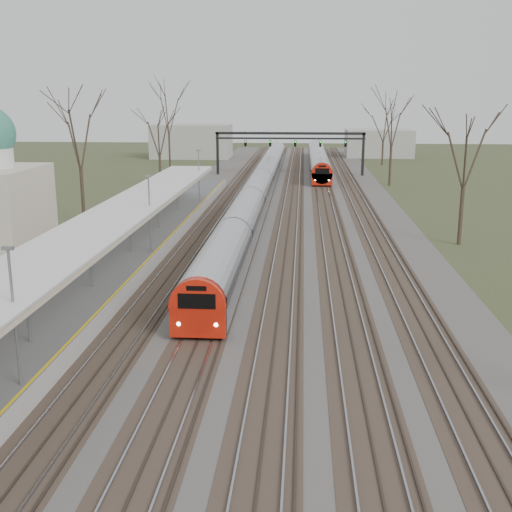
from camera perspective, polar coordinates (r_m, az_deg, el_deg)
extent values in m
cube|color=#474442|center=(62.24, 2.15, 3.93)|extent=(24.00, 160.00, 0.10)
cube|color=#4C3828|center=(62.72, -3.35, 4.03)|extent=(2.60, 160.00, 0.06)
cube|color=gray|center=(62.81, -4.00, 4.10)|extent=(0.07, 160.00, 0.12)
cube|color=gray|center=(62.62, -2.70, 4.08)|extent=(0.07, 160.00, 0.12)
cube|color=#4C3828|center=(62.37, -0.15, 3.99)|extent=(2.60, 160.00, 0.06)
cube|color=gray|center=(62.41, -0.81, 4.07)|extent=(0.07, 160.00, 0.12)
cube|color=gray|center=(62.31, 0.51, 4.05)|extent=(0.07, 160.00, 0.12)
cube|color=#4C3828|center=(62.21, 3.07, 3.95)|extent=(2.60, 160.00, 0.06)
cube|color=gray|center=(62.21, 2.41, 4.02)|extent=(0.07, 160.00, 0.12)
cube|color=gray|center=(62.18, 3.74, 4.00)|extent=(0.07, 160.00, 0.12)
cube|color=#4C3828|center=(62.24, 6.30, 3.89)|extent=(2.60, 160.00, 0.06)
cube|color=gray|center=(62.20, 5.64, 3.96)|extent=(0.07, 160.00, 0.12)
cube|color=gray|center=(62.26, 6.97, 3.94)|extent=(0.07, 160.00, 0.12)
cube|color=#4C3828|center=(62.47, 9.52, 3.82)|extent=(2.60, 160.00, 0.06)
cube|color=gray|center=(62.40, 8.86, 3.90)|extent=(0.07, 160.00, 0.12)
cube|color=gray|center=(62.53, 10.18, 3.86)|extent=(0.07, 160.00, 0.12)
cube|color=#9E9B93|center=(46.34, -9.90, 0.78)|extent=(3.50, 69.00, 1.00)
cylinder|color=slate|center=(28.00, -19.65, -4.39)|extent=(0.14, 0.14, 3.00)
cylinder|color=slate|center=(35.15, -14.51, -0.34)|extent=(0.14, 0.14, 3.00)
cylinder|color=slate|center=(42.61, -11.14, 2.32)|extent=(0.14, 0.14, 3.00)
cylinder|color=slate|center=(50.23, -8.77, 4.17)|extent=(0.14, 0.14, 3.00)
cylinder|color=slate|center=(57.96, -7.03, 5.53)|extent=(0.14, 0.14, 3.00)
cube|color=silver|center=(41.38, -11.60, 4.14)|extent=(4.10, 50.00, 0.12)
cube|color=beige|center=(41.41, -11.58, 3.91)|extent=(4.10, 50.00, 0.25)
cube|color=black|center=(92.39, -3.43, 9.06)|extent=(0.35, 0.35, 6.00)
cube|color=black|center=(91.97, 9.49, 8.87)|extent=(0.35, 0.35, 6.00)
cube|color=black|center=(91.40, 3.04, 10.83)|extent=(21.00, 0.35, 0.35)
cube|color=black|center=(91.44, 3.03, 10.40)|extent=(21.00, 0.25, 0.25)
cube|color=black|center=(91.63, -0.94, 9.98)|extent=(0.32, 0.22, 0.85)
sphere|color=#0CFF19|center=(91.47, -0.95, 10.13)|extent=(0.16, 0.16, 0.16)
cube|color=black|center=(91.39, 1.28, 9.97)|extent=(0.32, 0.22, 0.85)
sphere|color=#0CFF19|center=(91.23, 1.27, 10.12)|extent=(0.16, 0.16, 0.16)
cube|color=black|center=(91.27, 3.50, 9.94)|extent=(0.32, 0.22, 0.85)
sphere|color=#0CFF19|center=(91.12, 3.51, 10.09)|extent=(0.16, 0.16, 0.16)
cube|color=black|center=(91.30, 5.73, 9.90)|extent=(0.32, 0.22, 0.85)
sphere|color=#0CFF19|center=(91.14, 5.74, 10.05)|extent=(0.16, 0.16, 0.16)
cube|color=black|center=(91.46, 7.96, 9.85)|extent=(0.32, 0.22, 0.85)
sphere|color=#0CFF19|center=(91.30, 7.97, 10.00)|extent=(0.16, 0.16, 0.16)
cylinder|color=#2D231C|center=(58.14, -15.15, 5.15)|extent=(0.30, 0.30, 4.95)
cylinder|color=#2D231C|center=(50.43, 17.75, 3.42)|extent=(0.30, 0.30, 4.50)
cube|color=#B1B4BB|center=(72.99, 0.50, 6.27)|extent=(2.55, 90.00, 1.60)
cylinder|color=#B1B4BB|center=(72.90, 0.50, 6.77)|extent=(2.60, 89.70, 2.60)
cube|color=black|center=(72.89, 0.50, 6.85)|extent=(2.62, 89.40, 0.55)
cube|color=red|center=(29.38, -5.17, -5.73)|extent=(2.55, 0.50, 1.50)
cylinder|color=red|center=(29.20, -5.19, -4.40)|extent=(2.60, 0.60, 2.60)
cube|color=black|center=(28.85, -5.28, -4.01)|extent=(1.70, 0.12, 0.70)
sphere|color=white|center=(29.37, -6.87, -5.99)|extent=(0.22, 0.22, 0.22)
sphere|color=white|center=(29.10, -3.57, -6.10)|extent=(0.22, 0.22, 0.22)
cube|color=black|center=(73.12, 0.50, 5.55)|extent=(1.80, 89.00, 0.35)
cube|color=#B1B4BB|center=(102.03, 5.54, 8.42)|extent=(2.55, 45.00, 1.60)
cylinder|color=#B1B4BB|center=(101.97, 5.55, 8.78)|extent=(2.60, 44.70, 2.60)
cube|color=black|center=(101.96, 5.55, 8.84)|extent=(2.62, 44.40, 0.55)
cube|color=red|center=(79.78, 5.88, 6.82)|extent=(2.55, 0.50, 1.50)
cylinder|color=red|center=(79.74, 5.89, 7.32)|extent=(2.60, 0.60, 2.60)
cube|color=black|center=(79.44, 5.91, 7.52)|extent=(1.70, 0.12, 0.70)
sphere|color=white|center=(79.57, 5.27, 6.74)|extent=(0.22, 0.22, 0.22)
sphere|color=white|center=(79.62, 6.50, 6.72)|extent=(0.22, 0.22, 0.22)
cube|color=black|center=(102.12, 5.53, 7.90)|extent=(1.80, 44.00, 0.35)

